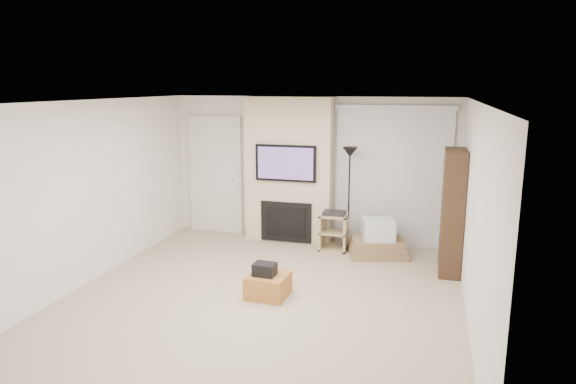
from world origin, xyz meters
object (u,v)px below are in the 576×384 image
(floor_lamp, at_px, (350,169))
(av_stand, at_px, (334,230))
(box_stack, at_px, (378,242))
(bookshelf, at_px, (452,212))
(ottoman, at_px, (268,285))

(floor_lamp, relative_size, av_stand, 2.57)
(floor_lamp, distance_m, av_stand, 1.03)
(box_stack, bearing_deg, bookshelf, -21.60)
(bookshelf, bearing_deg, av_stand, 163.92)
(ottoman, bearing_deg, bookshelf, 34.95)
(floor_lamp, height_order, bookshelf, bookshelf)
(ottoman, bearing_deg, av_stand, 77.63)
(bookshelf, bearing_deg, floor_lamp, 155.37)
(ottoman, distance_m, floor_lamp, 2.71)
(box_stack, xyz_separation_m, bookshelf, (1.09, -0.43, 0.67))
(ottoman, height_order, av_stand, av_stand)
(av_stand, bearing_deg, ottoman, -102.37)
(box_stack, relative_size, bookshelf, 0.57)
(ottoman, xyz_separation_m, bookshelf, (2.29, 1.60, 0.75))
(ottoman, bearing_deg, floor_lamp, 74.04)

